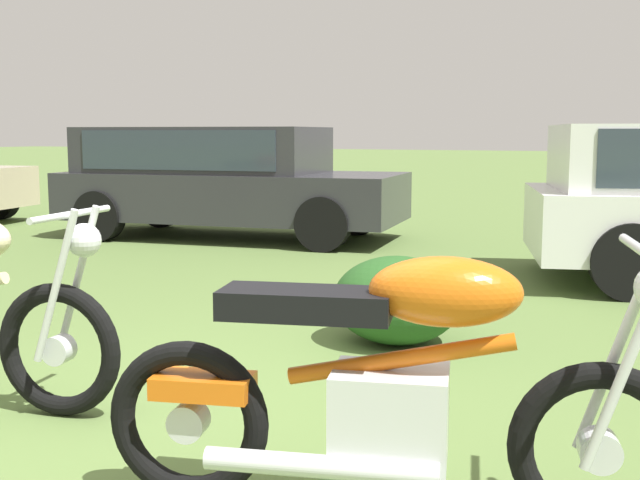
{
  "coord_description": "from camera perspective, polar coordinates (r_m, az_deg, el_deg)",
  "views": [
    {
      "loc": [
        2.18,
        -2.88,
        1.35
      ],
      "look_at": [
        -0.27,
        2.37,
        0.58
      ],
      "focal_mm": 44.76,
      "sensor_mm": 36.0,
      "label": 1
    }
  ],
  "objects": [
    {
      "name": "shrub_low",
      "position": [
        5.19,
        5.52,
        -4.29
      ],
      "size": [
        0.83,
        0.8,
        0.57
      ],
      "color": "#234F1E",
      "rests_on": "ground"
    },
    {
      "name": "car_charcoal",
      "position": [
        10.46,
        -7.28,
        4.74
      ],
      "size": [
        4.54,
        2.27,
        1.43
      ],
      "rotation": [
        0.0,
        0.0,
        0.13
      ],
      "color": "#2D2D33",
      "rests_on": "ground"
    },
    {
      "name": "ground_plane",
      "position": [
        3.86,
        -11.62,
        -13.04
      ],
      "size": [
        120.0,
        120.0,
        0.0
      ],
      "primitive_type": "plane",
      "color": "#567038"
    },
    {
      "name": "motorcycle_orange",
      "position": [
        2.82,
        5.19,
        -10.44
      ],
      "size": [
        2.01,
        0.86,
        1.02
      ],
      "rotation": [
        0.0,
        0.0,
        0.25
      ],
      "color": "black",
      "rests_on": "ground"
    }
  ]
}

